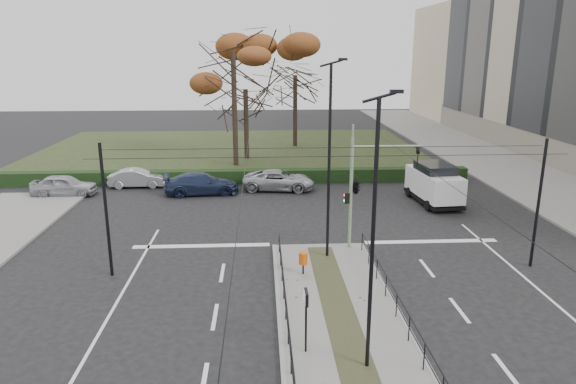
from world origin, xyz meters
name	(u,v)px	position (x,y,z in m)	size (l,w,h in m)	color
ground	(332,290)	(0.00, 0.00, 0.00)	(140.00, 140.00, 0.00)	black
median_island	(341,318)	(0.00, -2.50, 0.07)	(4.40, 15.00, 0.14)	slate
sidewalk_east	(507,169)	(18.00, 22.00, 0.07)	(8.00, 90.00, 0.14)	slate
park	(230,150)	(-6.00, 32.00, 0.05)	(38.00, 26.00, 0.10)	#253118
hedge	(220,177)	(-6.00, 18.60, 0.50)	(38.00, 1.00, 1.00)	black
median_railing	(342,297)	(0.00, -2.60, 0.98)	(4.14, 13.24, 0.92)	black
catenary	(328,201)	(0.00, 1.62, 3.42)	(20.00, 34.00, 6.00)	black
traffic_light	(358,185)	(1.82, 4.50, 3.37)	(3.78, 2.15, 5.56)	gray
litter_bin	(303,259)	(-1.08, 1.39, 0.85)	(0.39, 0.39, 1.00)	black
info_panel	(306,304)	(-1.51, -4.71, 1.84)	(0.12, 0.56, 2.16)	black
streetlamp_median_near	(374,236)	(0.36, -5.63, 4.47)	(0.71, 0.15, 8.51)	black
streetlamp_median_far	(330,160)	(0.26, 3.39, 4.84)	(0.77, 0.16, 9.25)	black
parked_car_first	(64,185)	(-16.52, 15.58, 0.74)	(1.75, 4.35, 1.48)	#9A9CA1
parked_car_second	(137,178)	(-12.00, 17.71, 0.68)	(1.43, 4.10, 1.35)	#9A9CA1
parked_car_third	(201,184)	(-7.07, 15.51, 0.75)	(2.10, 5.16, 1.50)	#1D2745
parked_car_fourth	(279,180)	(-1.62, 16.36, 0.71)	(2.37, 5.14, 1.43)	#9A9CA1
white_van	(434,183)	(8.44, 12.48, 1.37)	(2.65, 5.24, 2.64)	white
rust_tree	(233,52)	(-5.07, 24.61, 9.62)	(10.68, 10.68, 12.53)	black
bare_tree_center	(295,80)	(0.73, 33.88, 6.85)	(7.04, 7.04, 9.67)	black
bare_tree_near	(246,95)	(-4.19, 27.54, 5.93)	(5.94, 5.94, 8.37)	black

